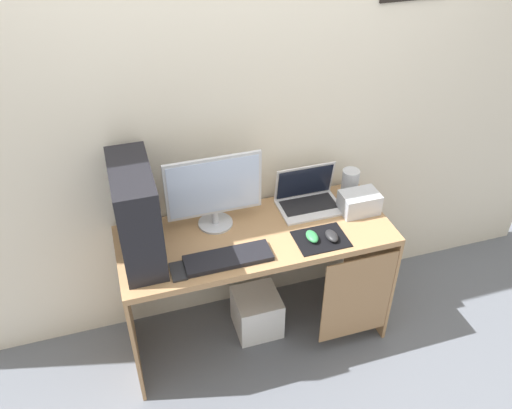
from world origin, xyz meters
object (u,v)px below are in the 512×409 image
object	(u,v)px
monitor	(214,191)
cell_phone	(178,271)
keyboard	(228,258)
projector	(359,202)
mouse_left	(312,236)
subwoofer	(257,312)
speaker	(350,183)
mouse_right	(332,236)
laptop	(308,198)
pc_tower	(137,214)

from	to	relation	value
monitor	cell_phone	distance (m)	0.44
keyboard	projector	bearing A→B (deg)	12.44
mouse_left	subwoofer	distance (m)	0.70
speaker	subwoofer	size ratio (longest dim) A/B	0.61
monitor	speaker	world-z (taller)	monitor
speaker	mouse_right	xyz separation A→B (m)	(-0.25, -0.33, -0.06)
keyboard	mouse_right	size ratio (longest dim) A/B	4.38
keyboard	cell_phone	xyz separation A→B (m)	(-0.24, -0.01, -0.01)
laptop	keyboard	world-z (taller)	laptop
pc_tower	mouse_left	xyz separation A→B (m)	(0.82, -0.15, -0.22)
monitor	subwoofer	size ratio (longest dim) A/B	1.91
pc_tower	speaker	distance (m)	1.19
mouse_left	cell_phone	xyz separation A→B (m)	(-0.68, -0.03, -0.02)
projector	mouse_right	world-z (taller)	projector
speaker	mouse_right	world-z (taller)	speaker
monitor	keyboard	distance (m)	0.34
mouse_left	mouse_right	bearing A→B (deg)	-14.74
mouse_left	mouse_right	world-z (taller)	same
projector	monitor	bearing A→B (deg)	171.63
keyboard	subwoofer	xyz separation A→B (m)	(0.20, 0.18, -0.63)
subwoofer	pc_tower	bearing A→B (deg)	-179.33
mouse_right	cell_phone	size ratio (longest dim) A/B	0.74
mouse_left	monitor	bearing A→B (deg)	148.74
pc_tower	cell_phone	distance (m)	0.33
monitor	laptop	distance (m)	0.55
pc_tower	speaker	world-z (taller)	pc_tower
pc_tower	laptop	bearing A→B (deg)	8.31
mouse_right	cell_phone	bearing A→B (deg)	-179.51
laptop	subwoofer	distance (m)	0.75
projector	keyboard	distance (m)	0.79
laptop	speaker	xyz separation A→B (m)	(0.26, 0.03, 0.03)
pc_tower	mouse_right	distance (m)	0.96
pc_tower	laptop	world-z (taller)	pc_tower
monitor	cell_phone	world-z (taller)	monitor
subwoofer	cell_phone	bearing A→B (deg)	-157.00
pc_tower	projector	world-z (taller)	pc_tower
mouse_left	mouse_right	xyz separation A→B (m)	(0.09, -0.03, 0.00)
monitor	keyboard	world-z (taller)	monitor
cell_phone	pc_tower	bearing A→B (deg)	127.22
pc_tower	laptop	distance (m)	0.94
monitor	projector	world-z (taller)	monitor
laptop	mouse_left	distance (m)	0.30
mouse_right	subwoofer	size ratio (longest dim) A/B	0.38
projector	pc_tower	bearing A→B (deg)	179.96
laptop	subwoofer	xyz separation A→B (m)	(-0.33, -0.13, -0.66)
pc_tower	keyboard	bearing A→B (deg)	-23.96
monitor	mouse_right	world-z (taller)	monitor
projector	keyboard	xyz separation A→B (m)	(-0.77, -0.17, -0.05)
speaker	mouse_right	size ratio (longest dim) A/B	1.61
mouse_left	subwoofer	size ratio (longest dim) A/B	0.38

